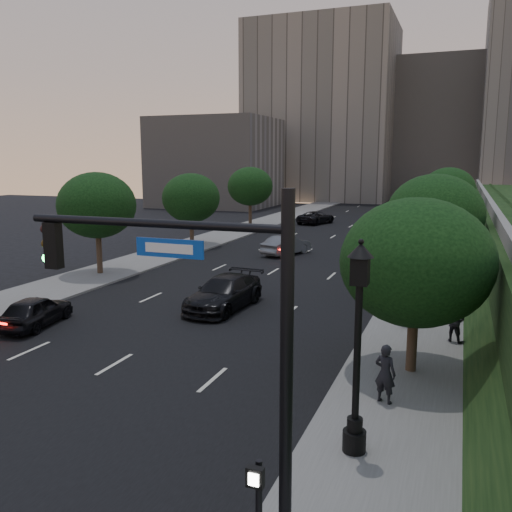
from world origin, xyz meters
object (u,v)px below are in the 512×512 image
at_px(pedestrian_b, 455,320).
at_px(traffic_signal_mast, 230,368).
at_px(pedestrian_a, 385,374).
at_px(sedan_mid_left, 286,245).
at_px(street_lamp, 357,358).
at_px(sedan_near_left, 35,311).
at_px(sedan_far_right, 393,244).
at_px(sedan_near_right, 224,293).
at_px(sedan_far_left, 316,218).
at_px(pedestrian_c, 409,307).

bearing_deg(pedestrian_b, traffic_signal_mast, 101.67).
bearing_deg(pedestrian_a, sedan_mid_left, -48.05).
distance_m(traffic_signal_mast, street_lamp, 4.51).
bearing_deg(sedan_near_left, pedestrian_a, 160.84).
relative_size(street_lamp, sedan_mid_left, 1.20).
distance_m(sedan_mid_left, sedan_far_right, 8.54).
relative_size(traffic_signal_mast, sedan_near_right, 1.23).
height_order(sedan_near_left, sedan_mid_left, sedan_mid_left).
xyz_separation_m(street_lamp, sedan_mid_left, (-10.65, 27.78, -1.87)).
xyz_separation_m(sedan_mid_left, pedestrian_b, (12.88, -17.85, 0.26)).
xyz_separation_m(sedan_far_left, pedestrian_c, (14.06, -37.86, 0.29)).
bearing_deg(pedestrian_b, sedan_mid_left, -27.06).
bearing_deg(sedan_mid_left, pedestrian_b, 145.68).
height_order(sedan_near_left, sedan_near_right, sedan_near_right).
distance_m(pedestrian_b, pedestrian_c, 2.37).
bearing_deg(sedan_far_left, sedan_near_right, 114.75).
xyz_separation_m(sedan_near_right, sedan_far_right, (6.03, 19.51, -0.01)).
bearing_deg(pedestrian_b, pedestrian_c, -7.94).
distance_m(sedan_far_left, sedan_far_right, 21.19).
distance_m(street_lamp, sedan_near_right, 14.62).
bearing_deg(sedan_far_right, sedan_near_right, -106.48).
xyz_separation_m(traffic_signal_mast, sedan_mid_left, (-9.01, 31.85, -2.90)).
distance_m(sedan_mid_left, pedestrian_b, 22.01).
relative_size(street_lamp, pedestrian_a, 3.04).
bearing_deg(sedan_near_right, traffic_signal_mast, -61.92).
height_order(sedan_far_right, pedestrian_b, pedestrian_b).
distance_m(sedan_near_left, sedan_near_right, 8.89).
height_order(traffic_signal_mast, sedan_far_left, traffic_signal_mast).
relative_size(traffic_signal_mast, street_lamp, 1.25).
distance_m(traffic_signal_mast, sedan_near_left, 17.35).
height_order(sedan_mid_left, pedestrian_c, pedestrian_c).
xyz_separation_m(street_lamp, sedan_near_right, (-8.79, 11.54, -1.81)).
height_order(sedan_near_left, pedestrian_b, pedestrian_b).
height_order(traffic_signal_mast, pedestrian_a, traffic_signal_mast).
bearing_deg(traffic_signal_mast, sedan_far_right, 91.83).
distance_m(sedan_far_left, pedestrian_b, 42.37).
relative_size(sedan_mid_left, sedan_far_right, 0.98).
relative_size(street_lamp, pedestrian_c, 3.16).
relative_size(sedan_near_right, pedestrian_b, 3.21).
bearing_deg(sedan_far_right, sedan_far_left, 121.99).
bearing_deg(traffic_signal_mast, sedan_far_left, 102.84).
distance_m(sedan_near_left, pedestrian_b, 18.29).
bearing_deg(pedestrian_c, sedan_near_left, 0.13).
relative_size(sedan_near_left, sedan_near_right, 0.74).
bearing_deg(sedan_near_right, pedestrian_c, 1.90).
bearing_deg(sedan_near_left, pedestrian_b, -176.62).
relative_size(traffic_signal_mast, sedan_mid_left, 1.50).
bearing_deg(sedan_far_right, traffic_signal_mast, -87.48).
bearing_deg(sedan_far_left, sedan_mid_left, 115.53).
distance_m(street_lamp, sedan_near_left, 16.75).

